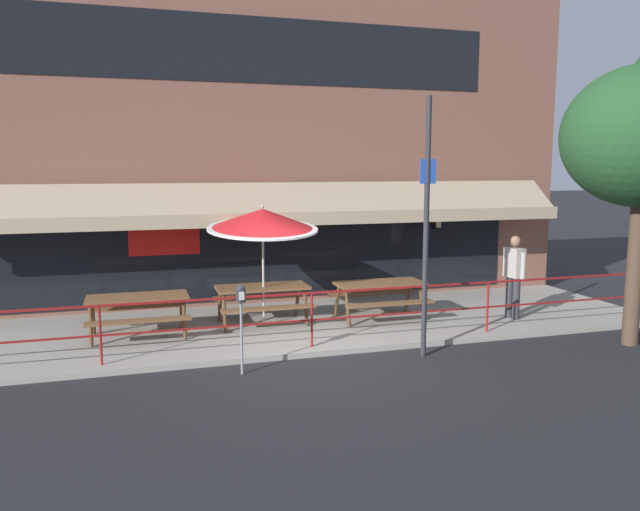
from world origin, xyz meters
TOP-DOWN VIEW (x-y plane):
  - ground_plane at (0.00, 0.00)m, footprint 120.00×120.00m
  - patio_deck at (0.00, 2.00)m, footprint 15.00×4.00m
  - restaurant_building at (0.00, 4.23)m, footprint 15.00×1.60m
  - patio_railing at (0.00, 0.30)m, footprint 13.84×0.04m
  - picnic_table_left at (-2.87, 1.82)m, footprint 1.80×1.42m
  - picnic_table_centre at (-0.49, 2.11)m, footprint 1.80×1.42m
  - picnic_table_right at (1.88, 1.83)m, footprint 1.80×1.42m
  - patio_umbrella_centre at (-0.49, 2.00)m, footprint 2.14×2.14m
  - pedestrian_walking at (4.52, 1.08)m, footprint 0.29×0.62m
  - parking_meter_near at (-1.36, -0.50)m, footprint 0.15×0.16m
  - street_sign_pole at (1.76, -0.45)m, footprint 0.28×0.09m

SIDE VIEW (x-z plane):
  - ground_plane at x=0.00m, z-range 0.00..0.00m
  - patio_deck at x=0.00m, z-range 0.00..0.10m
  - picnic_table_left at x=-2.87m, z-range 0.33..1.08m
  - picnic_table_centre at x=-0.49m, z-range 0.33..1.08m
  - picnic_table_right at x=1.88m, z-range 0.33..1.08m
  - patio_railing at x=0.00m, z-range 0.32..1.28m
  - pedestrian_walking at x=4.52m, z-range 0.20..1.91m
  - parking_meter_near at x=-1.36m, z-range 0.44..1.86m
  - patio_umbrella_centre at x=-0.49m, z-range 0.98..3.38m
  - street_sign_pole at x=1.76m, z-range 0.06..4.39m
  - restaurant_building at x=0.00m, z-range -0.03..8.08m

